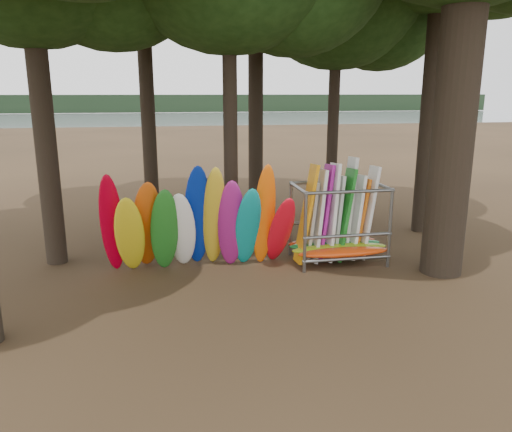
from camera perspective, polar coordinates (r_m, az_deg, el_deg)
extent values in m
plane|color=#47331E|center=(12.62, 3.99, -7.69)|extent=(120.00, 120.00, 0.00)
plane|color=gray|center=(71.54, -8.40, 10.14)|extent=(160.00, 160.00, 0.00)
cube|color=black|center=(121.39, -9.52, 12.58)|extent=(160.00, 4.00, 4.00)
cylinder|color=black|center=(14.46, -23.70, 15.69)|extent=(0.56, 0.56, 10.73)
cylinder|color=black|center=(17.83, -12.63, 18.38)|extent=(0.49, 0.49, 12.23)
cylinder|color=black|center=(19.26, -0.04, 19.84)|extent=(0.56, 0.56, 13.22)
cylinder|color=black|center=(18.59, 8.98, 15.14)|extent=(0.40, 0.40, 10.15)
cylinder|color=black|center=(14.05, -3.03, 16.49)|extent=(0.40, 0.40, 10.54)
cylinder|color=black|center=(17.65, 19.75, 19.54)|extent=(0.49, 0.49, 13.19)
cylinder|color=black|center=(13.53, 22.61, 19.53)|extent=(1.05, 1.05, 12.39)
ellipsoid|color=#B6001A|center=(13.18, -16.15, -0.95)|extent=(0.59, 1.28, 2.85)
ellipsoid|color=yellow|center=(13.06, -14.23, -2.16)|extent=(0.75, 1.55, 2.38)
ellipsoid|color=#D45110|center=(13.24, -12.32, -1.11)|extent=(0.97, 1.72, 2.70)
ellipsoid|color=#227222|center=(13.04, -10.41, -1.67)|extent=(0.83, 1.36, 2.49)
ellipsoid|color=white|center=(13.25, -8.52, -1.66)|extent=(0.88, 1.49, 2.37)
ellipsoid|color=#072498|center=(13.26, -6.70, -0.09)|extent=(0.72, 1.36, 2.98)
ellipsoid|color=gold|center=(13.24, -4.80, -0.16)|extent=(0.64, 1.37, 2.96)
ellipsoid|color=#8C1867|center=(13.24, -2.86, -0.94)|extent=(0.77, 1.04, 2.57)
ellipsoid|color=#0B8989|center=(13.27, -0.95, -1.32)|extent=(0.80, 1.27, 2.40)
ellipsoid|color=#FA610B|center=(13.25, 0.92, 0.00)|extent=(0.61, 1.15, 2.98)
ellipsoid|color=red|center=(13.37, 2.82, -1.70)|extent=(0.77, 1.69, 2.24)
ellipsoid|color=#EE420D|center=(13.80, 10.03, -4.09)|extent=(2.59, 0.55, 0.24)
ellipsoid|color=#9EC219|center=(14.11, 9.53, -3.66)|extent=(2.76, 0.55, 0.24)
ellipsoid|color=#1B7B34|center=(14.45, 9.02, -3.22)|extent=(2.72, 0.55, 0.24)
ellipsoid|color=#B82C0D|center=(14.68, 8.69, -2.94)|extent=(2.64, 0.55, 0.24)
cube|color=orange|center=(13.82, 5.76, 0.23)|extent=(0.60, 0.79, 2.77)
cube|color=silver|center=(14.13, 6.21, -0.63)|extent=(0.39, 0.75, 2.24)
cube|color=white|center=(13.93, 7.21, -0.06)|extent=(0.41, 0.77, 2.62)
cube|color=#AB1C95|center=(14.12, 7.72, 0.36)|extent=(0.49, 0.81, 2.73)
cube|color=white|center=(14.04, 8.61, 0.33)|extent=(0.37, 0.81, 2.78)
cube|color=silver|center=(14.28, 9.08, -0.21)|extent=(0.39, 0.79, 2.41)
cube|color=#1B7C21|center=(14.17, 10.01, 0.12)|extent=(0.58, 0.81, 2.63)
cube|color=silver|center=(14.39, 10.43, 0.86)|extent=(0.39, 0.80, 2.91)
cube|color=white|center=(14.39, 11.25, -0.16)|extent=(0.47, 0.80, 2.43)
cube|color=orange|center=(14.62, 11.67, -0.21)|extent=(0.50, 0.76, 2.30)
cube|color=white|center=(14.50, 12.61, 0.37)|extent=(0.51, 0.78, 2.66)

